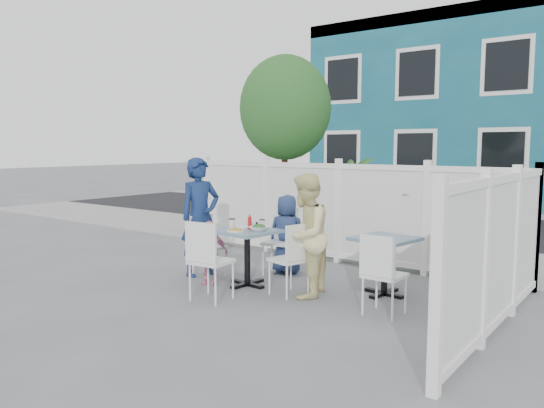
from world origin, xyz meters
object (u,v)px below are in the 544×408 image
Objects in this scene: chair_left at (206,241)px; boy at (287,234)px; main_table at (247,242)px; chair_back at (281,235)px; spare_table at (385,250)px; chair_near at (207,255)px; chair_right at (293,254)px; toddler at (209,252)px; woman at (305,235)px; man at (200,217)px; utility_cabinet at (262,203)px.

boy is at bearing 143.89° from chair_left.
chair_back is (-0.05, 0.85, -0.03)m from main_table.
spare_table is 2.23m from chair_near.
chair_right is 0.79× the size of boy.
chair_near is 0.85m from toddler.
woman is (0.82, 0.90, 0.20)m from chair_near.
boy is (0.07, 0.04, 0.02)m from chair_back.
spare_table is 0.86× the size of chair_right.
man reaches higher than main_table.
toddler is at bearing -156.58° from spare_table.
main_table is 0.85× the size of chair_right.
chair_left is 1.19m from boy.
chair_back is at bearing -37.68° from utility_cabinet.
boy is 1.25m from toddler.
chair_left is 0.36m from man.
man reaches higher than chair_back.
woman is (0.91, 0.03, 0.18)m from main_table.
chair_left is (1.73, -3.53, -0.13)m from utility_cabinet.
main_table is at bearing 100.95° from chair_right.
spare_table is at bearing 113.06° from woman.
woman is at bearing 123.96° from chair_back.
chair_back is at bearing 57.04° from chair_right.
chair_left is 1.01× the size of toddler.
chair_near reaches higher than chair_left.
woman reaches higher than chair_near.
chair_right is (1.59, -0.09, 0.02)m from chair_left.
man reaches higher than spare_table.
woman is at bearing -75.06° from man.
chair_back is at bearing 93.16° from main_table.
spare_table is at bearing -6.79° from toddler.
boy is at bearing -165.46° from chair_back.
chair_near is 0.84× the size of boy.
spare_table is 0.82× the size of chair_back.
main_table is 0.89× the size of chair_left.
toddler is (-0.49, -1.14, -0.15)m from boy.
chair_right is 1.08m from chair_near.
boy reaches higher than chair_left.
chair_left is at bearing -165.43° from spare_table.
woman reaches higher than spare_table.
chair_near is at bearing -116.81° from man.
woman is (3.45, -3.54, 0.13)m from utility_cabinet.
chair_near is (-1.59, -1.56, -0.00)m from spare_table.
chair_left is at bearing -54.07° from utility_cabinet.
woman is (-0.77, -0.65, 0.20)m from spare_table.
spare_table is 0.90× the size of chair_left.
chair_near is (0.14, -1.72, 0.01)m from chair_back.
chair_back is (0.76, 0.81, 0.05)m from chair_left.
utility_cabinet reaches higher than chair_right.
chair_left reaches higher than toddler.
boy reaches higher than spare_table.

